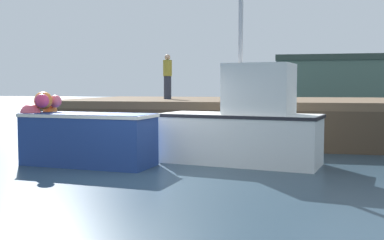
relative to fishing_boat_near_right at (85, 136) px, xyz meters
name	(u,v)px	position (x,y,z in m)	size (l,w,h in m)	color
ground	(140,177)	(1.75, -0.91, -0.80)	(120.00, 160.00, 0.10)	#283D4C
pier	(266,106)	(4.16, 6.65, 0.52)	(14.96, 7.66, 1.52)	brown
fishing_boat_near_right	(85,136)	(0.00, 0.00, 0.00)	(3.58, 1.68, 1.86)	navy
fishing_boat_mid	(244,126)	(3.92, 1.05, 0.24)	(4.33, 2.32, 4.74)	silver
dockworker	(168,77)	(0.41, 6.50, 1.63)	(0.34, 0.34, 1.72)	#2D3342
warehouse	(332,83)	(8.55, 31.67, 1.62)	(9.65, 5.45, 4.70)	#4C6656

